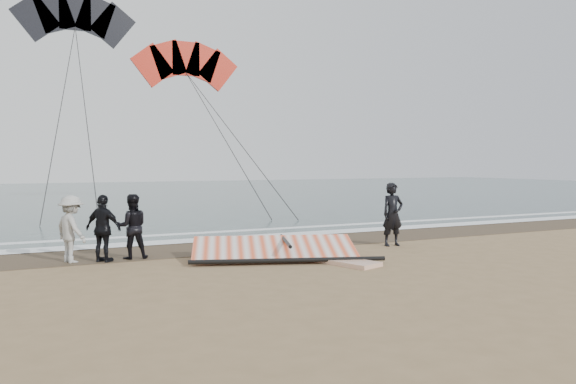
% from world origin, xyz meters
% --- Properties ---
extents(ground, '(120.00, 120.00, 0.00)m').
position_xyz_m(ground, '(0.00, 0.00, 0.00)').
color(ground, '#8C704C').
rests_on(ground, ground).
extents(sea, '(120.00, 54.00, 0.02)m').
position_xyz_m(sea, '(0.00, 33.00, 0.01)').
color(sea, '#233838').
rests_on(sea, ground).
extents(wet_sand, '(120.00, 2.80, 0.01)m').
position_xyz_m(wet_sand, '(0.00, 4.50, 0.01)').
color(wet_sand, '#4C3D2B').
rests_on(wet_sand, ground).
extents(foam_near, '(120.00, 0.90, 0.01)m').
position_xyz_m(foam_near, '(0.00, 5.90, 0.03)').
color(foam_near, white).
rests_on(foam_near, sea).
extents(foam_far, '(120.00, 0.45, 0.01)m').
position_xyz_m(foam_far, '(0.00, 7.60, 0.03)').
color(foam_far, white).
rests_on(foam_far, sea).
extents(man_main, '(0.69, 0.47, 1.82)m').
position_xyz_m(man_main, '(3.34, 2.51, 0.91)').
color(man_main, black).
rests_on(man_main, ground).
extents(board_white, '(1.49, 2.60, 0.10)m').
position_xyz_m(board_white, '(0.47, 1.03, 0.05)').
color(board_white, silver).
rests_on(board_white, ground).
extents(board_cream, '(1.24, 2.32, 0.09)m').
position_xyz_m(board_cream, '(1.38, 2.79, 0.05)').
color(board_cream, beige).
rests_on(board_cream, ground).
extents(trio_cluster, '(2.31, 1.38, 1.63)m').
position_xyz_m(trio_cluster, '(-4.59, 3.50, 0.81)').
color(trio_cluster, black).
rests_on(trio_cluster, ground).
extents(sail_rig, '(4.42, 2.96, 0.51)m').
position_xyz_m(sail_rig, '(-0.74, 2.00, 0.20)').
color(sail_rig, black).
rests_on(sail_rig, ground).
extents(kite_red, '(7.12, 6.36, 14.71)m').
position_xyz_m(kite_red, '(2.73, 22.13, 7.99)').
color(kite_red, red).
rests_on(kite_red, ground).
extents(kite_dark, '(7.14, 5.49, 14.50)m').
position_xyz_m(kite_dark, '(-3.40, 22.16, 10.03)').
color(kite_dark, black).
rests_on(kite_dark, ground).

